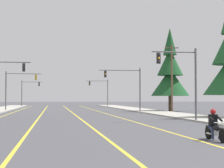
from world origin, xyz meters
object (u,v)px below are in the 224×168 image
object	(u,v)px
traffic_signal_mid_right	(128,82)
conifer_tree_right_verge_far	(170,73)
traffic_signal_far_left	(28,89)
utility_pole_right_far	(172,77)
traffic_signal_mid_left	(16,84)
motorcycle_with_rider	(215,128)
traffic_signal_far_right	(102,89)
traffic_signal_near_right	(183,74)

from	to	relation	value
traffic_signal_mid_right	conifer_tree_right_verge_far	world-z (taller)	conifer_tree_right_verge_far
traffic_signal_mid_right	traffic_signal_far_left	bearing A→B (deg)	111.87
utility_pole_right_far	conifer_tree_right_verge_far	world-z (taller)	conifer_tree_right_verge_far
traffic_signal_mid_left	traffic_signal_far_left	xyz separation A→B (m)	(-0.27, 31.26, -0.04)
traffic_signal_far_left	conifer_tree_right_verge_far	size ratio (longest dim) A/B	0.50
motorcycle_with_rider	traffic_signal_far_right	world-z (taller)	traffic_signal_far_right
traffic_signal_far_right	traffic_signal_far_left	xyz separation A→B (m)	(-16.84, 7.67, -0.01)
traffic_signal_near_right	traffic_signal_mid_right	distance (m)	21.52
motorcycle_with_rider	traffic_signal_mid_left	size ratio (longest dim) A/B	0.35
conifer_tree_right_verge_far	traffic_signal_near_right	bearing A→B (deg)	-104.76
traffic_signal_near_right	traffic_signal_mid_right	xyz separation A→B (m)	(-0.54, 21.51, 0.12)
traffic_signal_mid_right	traffic_signal_far_right	size ratio (longest dim) A/B	1.00
traffic_signal_far_right	traffic_signal_far_left	world-z (taller)	same
traffic_signal_far_right	utility_pole_right_far	world-z (taller)	utility_pole_right_far
traffic_signal_near_right	traffic_signal_mid_left	distance (m)	35.29
traffic_signal_mid_left	conifer_tree_right_verge_far	bearing A→B (deg)	-18.03
traffic_signal_mid_left	utility_pole_right_far	bearing A→B (deg)	-24.61
traffic_signal_mid_right	traffic_signal_far_left	distance (m)	44.02
traffic_signal_far_right	conifer_tree_right_verge_far	world-z (taller)	conifer_tree_right_verge_far
motorcycle_with_rider	traffic_signal_mid_right	world-z (taller)	traffic_signal_mid_right
traffic_signal_far_left	conifer_tree_right_verge_far	distance (m)	45.15
traffic_signal_near_right	traffic_signal_far_left	world-z (taller)	same
traffic_signal_far_right	traffic_signal_far_left	bearing A→B (deg)	155.52
traffic_signal_mid_right	traffic_signal_far_left	xyz separation A→B (m)	(-16.40, 40.85, -0.06)
traffic_signal_mid_right	traffic_signal_near_right	bearing A→B (deg)	-88.55
traffic_signal_far_left	traffic_signal_far_right	bearing A→B (deg)	-24.48
utility_pole_right_far	traffic_signal_mid_left	bearing A→B (deg)	155.39
conifer_tree_right_verge_far	traffic_signal_mid_right	bearing A→B (deg)	-162.47
conifer_tree_right_verge_far	utility_pole_right_far	bearing A→B (deg)	-102.19
traffic_signal_near_right	traffic_signal_far_left	distance (m)	64.63
traffic_signal_far_left	conifer_tree_right_verge_far	bearing A→B (deg)	-59.10
motorcycle_with_rider	traffic_signal_mid_right	distance (m)	36.00
traffic_signal_near_right	traffic_signal_mid_right	size ratio (longest dim) A/B	1.00
traffic_signal_mid_right	traffic_signal_mid_left	bearing A→B (deg)	149.25
motorcycle_with_rider	traffic_signal_far_right	size ratio (longest dim) A/B	0.35
utility_pole_right_far	motorcycle_with_rider	bearing A→B (deg)	-104.58
motorcycle_with_rider	conifer_tree_right_verge_far	world-z (taller)	conifer_tree_right_verge_far
traffic_signal_far_left	utility_pole_right_far	distance (m)	47.23
traffic_signal_mid_right	traffic_signal_far_left	size ratio (longest dim) A/B	1.00
motorcycle_with_rider	traffic_signal_near_right	size ratio (longest dim) A/B	0.35
motorcycle_with_rider	traffic_signal_near_right	distance (m)	15.01
motorcycle_with_rider	traffic_signal_mid_left	xyz separation A→B (m)	(-13.18, 45.30, 3.55)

